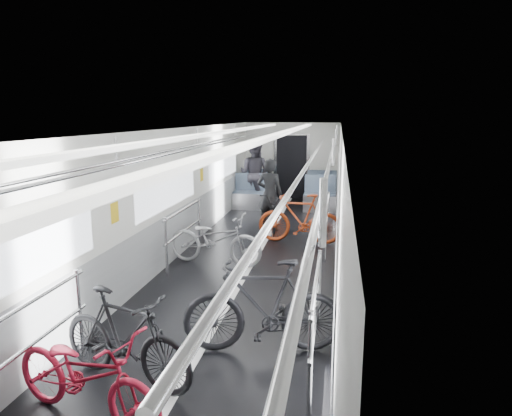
% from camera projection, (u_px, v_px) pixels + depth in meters
% --- Properties ---
extents(car_shell, '(3.02, 14.01, 2.41)m').
position_uv_depth(car_shell, '(266.00, 188.00, 9.55)').
color(car_shell, black).
rests_on(car_shell, ground).
extents(bike_left_near, '(1.76, 1.04, 0.87)m').
position_uv_depth(bike_left_near, '(86.00, 375.00, 3.93)').
color(bike_left_near, '#A9142C').
rests_on(bike_left_near, floor).
extents(bike_left_mid, '(1.68, 0.92, 0.97)m').
position_uv_depth(bike_left_mid, '(125.00, 337.00, 4.49)').
color(bike_left_mid, black).
rests_on(bike_left_mid, floor).
extents(bike_left_far, '(1.83, 0.85, 0.93)m').
position_uv_depth(bike_left_far, '(215.00, 239.00, 8.13)').
color(bike_left_far, '#98999C').
rests_on(bike_left_far, floor).
extents(bike_right_near, '(1.87, 0.83, 1.08)m').
position_uv_depth(bike_right_near, '(263.00, 306.00, 5.09)').
color(bike_right_near, black).
rests_on(bike_right_near, floor).
extents(bike_right_far, '(1.76, 0.58, 1.05)m').
position_uv_depth(bike_right_far, '(300.00, 218.00, 9.48)').
color(bike_right_far, '#9D3313').
rests_on(bike_right_far, floor).
extents(bike_aisle, '(0.97, 1.88, 0.94)m').
position_uv_depth(bike_aisle, '(273.00, 211.00, 10.44)').
color(bike_aisle, black).
rests_on(bike_aisle, floor).
extents(person_standing, '(0.68, 0.52, 1.67)m').
position_uv_depth(person_standing, '(270.00, 195.00, 10.48)').
color(person_standing, black).
rests_on(person_standing, floor).
extents(person_seated, '(1.08, 0.94, 1.92)m').
position_uv_depth(person_seated, '(254.00, 173.00, 13.28)').
color(person_seated, '#2B2830').
rests_on(person_seated, floor).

